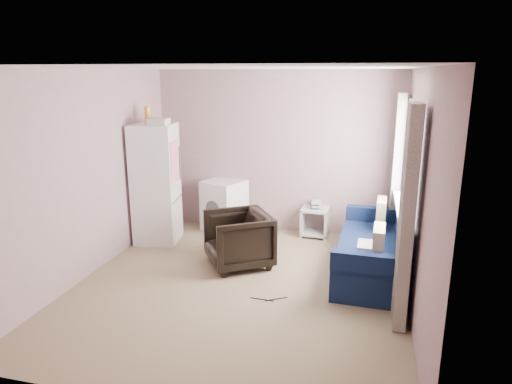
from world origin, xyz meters
TOP-DOWN VIEW (x-y plane):
  - room at (0.02, 0.01)m, footprint 3.84×4.24m
  - armchair at (-0.18, 0.57)m, footprint 1.02×1.03m
  - fridge at (-1.60, 1.17)m, footprint 0.69×0.69m
  - washing_machine at (-0.80, 1.90)m, footprint 0.73×0.73m
  - side_table at (0.66, 1.94)m, footprint 0.43×0.43m
  - sofa at (1.59, 0.73)m, footprint 0.94×1.94m
  - window_dressing at (1.78, 0.70)m, footprint 0.17×2.62m
  - floor_cables at (0.41, -0.25)m, footprint 0.40×0.15m

SIDE VIEW (x-z plane):
  - floor_cables at x=0.41m, z-range 0.00..0.01m
  - side_table at x=0.66m, z-range -0.02..0.54m
  - sofa at x=1.59m, z-range -0.11..0.74m
  - armchair at x=-0.18m, z-range 0.00..0.79m
  - washing_machine at x=-0.80m, z-range 0.02..0.82m
  - fridge at x=-1.60m, z-range -0.11..1.88m
  - window_dressing at x=1.78m, z-range 0.02..2.20m
  - room at x=0.02m, z-range -0.02..2.52m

